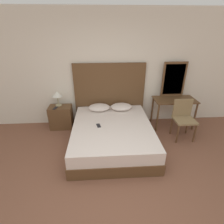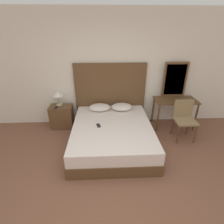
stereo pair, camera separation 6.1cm
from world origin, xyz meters
TOP-DOWN VIEW (x-y plane):
  - ground_plane at (0.00, 0.00)m, footprint 16.00×16.00m
  - wall_back at (0.00, 2.50)m, footprint 10.00×0.06m
  - bed at (0.08, 1.43)m, footprint 1.65×1.95m
  - headboard at (0.08, 2.43)m, footprint 1.73×0.05m
  - pillow_left at (-0.19, 2.16)m, footprint 0.51×0.38m
  - pillow_right at (0.35, 2.16)m, footprint 0.51×0.38m
  - phone_on_bed at (-0.20, 1.41)m, footprint 0.10×0.16m
  - nightstand at (-1.14, 2.22)m, footprint 0.54×0.36m
  - table_lamp at (-1.17, 2.29)m, footprint 0.24×0.24m
  - phone_on_nightstand at (-1.22, 2.13)m, footprint 0.10×0.16m
  - vanity_desk at (1.64, 2.12)m, footprint 0.99×0.54m
  - vanity_mirror at (1.64, 2.37)m, footprint 0.57×0.03m
  - chair at (1.68, 1.63)m, footprint 0.44×0.42m

SIDE VIEW (x-z plane):
  - ground_plane at x=0.00m, z-range 0.00..0.00m
  - bed at x=0.08m, z-range 0.00..0.47m
  - nightstand at x=-1.14m, z-range 0.00..0.57m
  - phone_on_bed at x=-0.20m, z-range 0.48..0.49m
  - chair at x=1.68m, z-range 0.08..0.95m
  - pillow_left at x=-0.19m, z-range 0.48..0.62m
  - pillow_right at x=0.35m, z-range 0.48..0.62m
  - phone_on_nightstand at x=-1.22m, z-range 0.57..0.58m
  - vanity_desk at x=1.64m, z-range 0.25..0.97m
  - headboard at x=0.08m, z-range 0.00..1.55m
  - table_lamp at x=-1.17m, z-range 0.67..1.03m
  - vanity_mirror at x=1.64m, z-range 0.72..1.57m
  - wall_back at x=0.00m, z-range 0.00..2.70m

